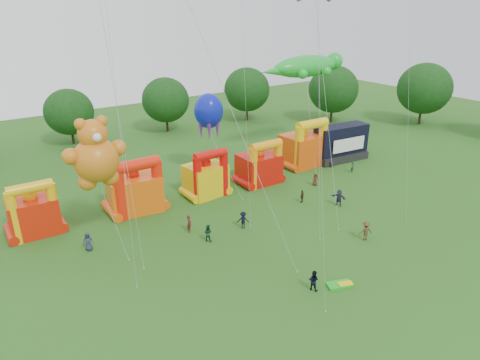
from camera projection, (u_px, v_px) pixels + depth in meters
ground at (392, 317)px, 31.54m from camera, size 160.00×160.00×0.00m
tree_ring at (387, 245)px, 29.00m from camera, size 121.62×123.70×12.07m
bouncy_castle_0 at (34, 213)px, 42.29m from camera, size 4.74×3.86×5.86m
bouncy_castle_1 at (135, 190)px, 47.03m from camera, size 6.08×5.13×6.40m
bouncy_castle_2 at (207, 177)px, 50.80m from camera, size 4.84×4.03×5.95m
bouncy_castle_3 at (260, 166)px, 54.38m from camera, size 5.02×4.06×5.88m
bouncy_castle_4 at (304, 148)px, 60.21m from camera, size 5.73×4.64×6.93m
stage_trailer at (341, 143)px, 62.29m from camera, size 8.45×3.88×5.24m
teddy_bear_kite at (99, 167)px, 38.47m from camera, size 5.78×6.78×12.44m
gecko_kite at (309, 109)px, 60.79m from camera, size 15.28×11.29×14.65m
octopus_kite at (217, 139)px, 53.88m from camera, size 3.75×11.40×11.04m
parafoil_kites at (271, 118)px, 37.77m from camera, size 26.99×13.01×30.65m
diamond_kites at (287, 63)px, 36.52m from camera, size 30.51×20.53×41.26m
folded_kite_bundle at (340, 285)px, 34.98m from camera, size 2.22×1.63×0.31m
spectator_0 at (88, 242)px, 39.76m from camera, size 1.04×0.82×1.86m
spectator_1 at (189, 223)px, 43.01m from camera, size 0.68×0.81×1.89m
spectator_2 at (208, 233)px, 41.35m from camera, size 1.07×1.10×1.79m
spectator_3 at (243, 220)px, 43.73m from camera, size 1.38×1.23×1.85m
spectator_4 at (302, 196)px, 49.48m from camera, size 0.97×0.73×1.53m
spectator_5 at (339, 198)px, 48.63m from camera, size 1.19×1.90×1.96m
spectator_6 at (315, 179)px, 54.05m from camera, size 0.95×0.84×1.63m
spectator_7 at (352, 167)px, 58.24m from camera, size 0.65×0.56×1.52m
spectator_8 at (313, 280)px, 34.28m from camera, size 0.99×1.07×1.78m
spectator_9 at (366, 231)px, 41.51m from camera, size 1.46×1.18×1.98m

